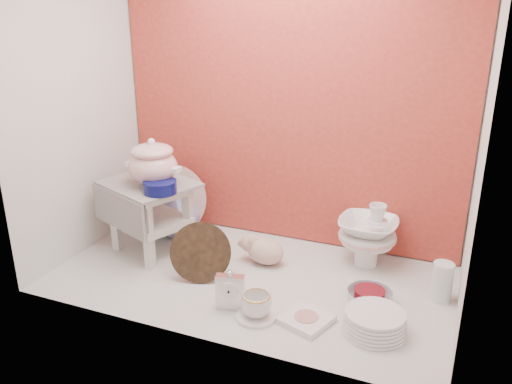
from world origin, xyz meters
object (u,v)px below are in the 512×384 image
step_stool (151,217)px  dinner_plate_stack (374,322)px  gold_rim_teacup (256,305)px  plush_pig (266,251)px  porcelain_tower (368,234)px  mantel_clock (230,290)px  blue_white_vase (176,210)px  soup_tureen (153,162)px  crystal_bowl (369,297)px  floral_platter (172,199)px

step_stool → dinner_plate_stack: (1.18, -0.28, -0.14)m
step_stool → gold_rim_teacup: bearing=-4.9°
step_stool → plush_pig: step_stool is taller
plush_pig → gold_rim_teacup: (0.13, -0.44, -0.01)m
plush_pig → gold_rim_teacup: size_ratio=1.87×
porcelain_tower → mantel_clock: bearing=-126.2°
porcelain_tower → plush_pig: bearing=-157.4°
porcelain_tower → blue_white_vase: bearing=-177.5°
dinner_plate_stack → soup_tureen: bearing=167.2°
mantel_clock → gold_rim_teacup: mantel_clock is taller
blue_white_vase → dinner_plate_stack: (1.17, -0.50, -0.09)m
plush_pig → porcelain_tower: 0.49m
mantel_clock → porcelain_tower: bearing=40.9°
plush_pig → crystal_bowl: size_ratio=1.20×
soup_tureen → plush_pig: bearing=10.4°
blue_white_vase → dinner_plate_stack: blue_white_vase is taller
step_stool → blue_white_vase: step_stool is taller
floral_platter → plush_pig: 0.65m
soup_tureen → plush_pig: soup_tureen is taller
soup_tureen → porcelain_tower: 1.08m
floral_platter → dinner_plate_stack: 1.33m
blue_white_vase → dinner_plate_stack: 1.28m
mantel_clock → dinner_plate_stack: (0.59, 0.06, -0.04)m
gold_rim_teacup → porcelain_tower: 0.71m
dinner_plate_stack → crystal_bowl: 0.20m
blue_white_vase → crystal_bowl: (1.12, -0.30, -0.11)m
crystal_bowl → dinner_plate_stack: bearing=-73.8°
step_stool → plush_pig: bearing=29.4°
gold_rim_teacup → crystal_bowl: size_ratio=0.64×
dinner_plate_stack → porcelain_tower: 0.57m
soup_tureen → dinner_plate_stack: size_ratio=1.09×
step_stool → floral_platter: size_ratio=1.12×
mantel_clock → dinner_plate_stack: size_ratio=0.69×
soup_tureen → porcelain_tower: bearing=16.1°
mantel_clock → crystal_bowl: (0.53, 0.26, -0.06)m
blue_white_vase → crystal_bowl: blue_white_vase is taller
gold_rim_teacup → mantel_clock: bearing=169.3°
soup_tureen → porcelain_tower: size_ratio=0.86×
step_stool → porcelain_tower: bearing=36.2°
step_stool → dinner_plate_stack: bearing=8.6°
dinner_plate_stack → plush_pig: bearing=148.9°
soup_tureen → floral_platter: bearing=105.2°
porcelain_tower → soup_tureen: bearing=-163.9°
floral_platter → mantel_clock: floral_platter is taller
floral_platter → mantel_clock: (0.62, -0.59, -0.10)m
mantel_clock → plush_pig: size_ratio=0.75×
porcelain_tower → gold_rim_teacup: bearing=-116.7°
crystal_bowl → gold_rim_teacup: bearing=-145.2°
step_stool → blue_white_vase: bearing=109.8°
floral_platter → mantel_clock: 0.86m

